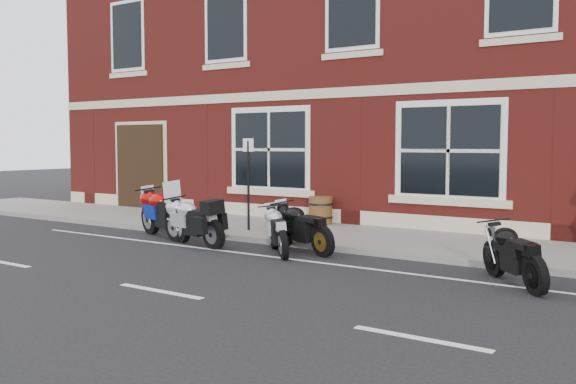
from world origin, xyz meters
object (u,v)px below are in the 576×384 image
(moto_naked_black, at_px, (514,252))
(barrel_planter, at_px, (320,210))
(moto_sport_red, at_px, (165,212))
(moto_sport_black, at_px, (302,226))
(parking_sign, at_px, (248,177))
(moto_sport_silver, at_px, (279,229))
(moto_touring_silver, at_px, (193,219))

(moto_naked_black, xyz_separation_m, barrel_planter, (-5.75, 3.78, -0.03))
(moto_sport_red, height_order, moto_sport_black, moto_sport_red)
(barrel_planter, height_order, parking_sign, parking_sign)
(moto_naked_black, bearing_deg, moto_sport_silver, 135.54)
(moto_sport_silver, height_order, moto_naked_black, moto_naked_black)
(moto_sport_black, relative_size, barrel_planter, 2.72)
(moto_sport_black, relative_size, moto_sport_silver, 1.33)
(moto_sport_black, relative_size, moto_naked_black, 1.24)
(moto_sport_silver, relative_size, parking_sign, 0.66)
(moto_touring_silver, relative_size, parking_sign, 0.94)
(moto_sport_black, height_order, parking_sign, parking_sign)
(moto_naked_black, bearing_deg, barrel_planter, 105.36)
(moto_touring_silver, distance_m, moto_sport_red, 1.30)
(moto_sport_red, relative_size, moto_naked_black, 1.44)
(barrel_planter, bearing_deg, moto_touring_silver, -103.29)
(moto_touring_silver, relative_size, moto_sport_black, 1.07)
(moto_touring_silver, xyz_separation_m, barrel_planter, (0.87, 3.70, -0.08))
(moto_touring_silver, distance_m, moto_naked_black, 6.62)
(moto_sport_black, bearing_deg, moto_sport_red, 114.50)
(moto_naked_black, bearing_deg, moto_sport_red, 135.13)
(moto_naked_black, bearing_deg, moto_sport_black, 129.72)
(barrel_planter, bearing_deg, moto_sport_red, -122.63)
(moto_sport_red, bearing_deg, moto_naked_black, -74.09)
(moto_sport_silver, xyz_separation_m, parking_sign, (-2.00, 1.61, 0.87))
(moto_touring_silver, relative_size, moto_sport_silver, 1.42)
(moto_sport_black, distance_m, moto_naked_black, 4.33)
(moto_touring_silver, xyz_separation_m, parking_sign, (0.09, 1.78, 0.81))
(moto_touring_silver, distance_m, moto_sport_black, 2.42)
(moto_touring_silver, xyz_separation_m, moto_sport_red, (-1.23, 0.41, 0.04))
(moto_sport_red, distance_m, moto_sport_black, 3.58)
(parking_sign, bearing_deg, moto_naked_black, -14.48)
(moto_sport_black, relative_size, parking_sign, 0.88)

